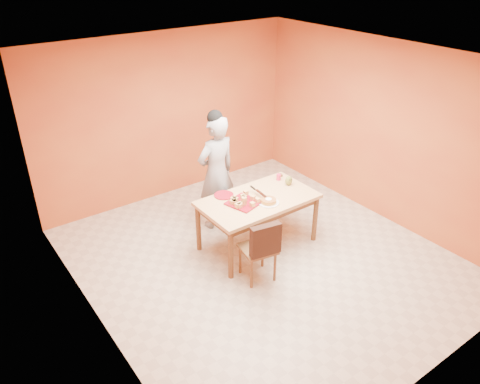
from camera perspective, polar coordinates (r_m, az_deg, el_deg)
floor at (r=6.52m, az=2.76°, el=-8.13°), size 5.00×5.00×0.00m
ceiling at (r=5.38m, az=3.44°, el=15.69°), size 5.00×5.00×0.00m
wall_back at (r=7.77m, az=-8.71°, el=9.07°), size 4.50×0.00×4.50m
wall_left at (r=4.89m, az=-18.00°, el=-4.26°), size 0.00×5.00×5.00m
wall_right at (r=7.35m, az=16.98°, el=7.00°), size 0.00×5.00×5.00m
dining_table at (r=6.45m, az=2.22°, el=-1.50°), size 1.60×0.90×0.76m
dining_chair at (r=5.92m, az=2.29°, el=-6.80°), size 0.49×0.55×0.90m
pastry_pile at (r=6.23m, az=0.47°, el=-0.77°), size 0.35×0.35×0.11m
person at (r=6.85m, az=-2.90°, el=2.36°), size 0.67×0.47×1.75m
pastry_platter at (r=6.27m, az=0.47°, el=-1.32°), size 0.48×0.48×0.02m
red_dinner_plate at (r=6.46m, az=-1.98°, el=-0.39°), size 0.29×0.29×0.02m
white_cake_plate at (r=6.29m, az=3.49°, el=-1.31°), size 0.36×0.36×0.01m
sponge_cake at (r=6.28m, az=3.50°, el=-1.07°), size 0.24×0.24×0.05m
cake_server at (r=6.39m, az=2.55°, el=-0.17°), size 0.08×0.26×0.01m
egg_ornament at (r=6.75m, az=5.95°, el=1.40°), size 0.14×0.12×0.14m
magenta_glass at (r=6.89m, az=4.73°, el=1.82°), size 0.08×0.08×0.09m
checker_tin at (r=7.02m, az=4.85°, el=2.04°), size 0.12×0.12×0.03m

